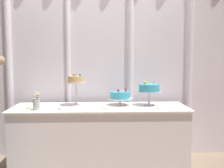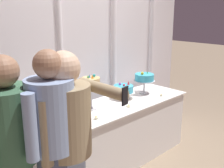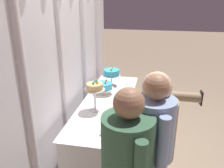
{
  "view_description": "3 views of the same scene",
  "coord_description": "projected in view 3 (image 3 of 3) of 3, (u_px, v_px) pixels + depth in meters",
  "views": [
    {
      "loc": [
        0.01,
        -3.05,
        1.35
      ],
      "look_at": [
        0.15,
        0.15,
        1.04
      ],
      "focal_mm": 42.23,
      "sensor_mm": 36.0,
      "label": 1
    },
    {
      "loc": [
        -2.2,
        -2.1,
        1.88
      ],
      "look_at": [
        -0.03,
        0.12,
        1.02
      ],
      "focal_mm": 44.42,
      "sensor_mm": 36.0,
      "label": 2
    },
    {
      "loc": [
        -2.92,
        -0.55,
        2.18
      ],
      "look_at": [
        0.19,
        0.06,
        0.95
      ],
      "focal_mm": 38.24,
      "sensor_mm": 36.0,
      "label": 3
    }
  ],
  "objects": [
    {
      "name": "cake_display_leftmost",
      "position": [
        95.0,
        89.0,
        2.93
      ],
      "size": [
        0.26,
        0.26,
        0.41
      ],
      "color": "silver",
      "rests_on": "cake_table"
    },
    {
      "name": "tealight_far_right",
      "position": [
        127.0,
        84.0,
        3.87
      ],
      "size": [
        0.04,
        0.04,
        0.03
      ],
      "color": "beige",
      "rests_on": "cake_table"
    },
    {
      "name": "guest_girl_blue_dress",
      "position": [
        153.0,
        152.0,
        2.08
      ],
      "size": [
        0.51,
        0.63,
        1.61
      ],
      "color": "#93ADD6",
      "rests_on": "ground_plane"
    },
    {
      "name": "tealight_far_left",
      "position": [
        101.0,
        134.0,
        2.51
      ],
      "size": [
        0.05,
        0.05,
        0.04
      ],
      "color": "beige",
      "rests_on": "cake_table"
    },
    {
      "name": "cake_display_rightmost",
      "position": [
        112.0,
        73.0,
        3.79
      ],
      "size": [
        0.28,
        0.28,
        0.31
      ],
      "color": "silver",
      "rests_on": "cake_table"
    },
    {
      "name": "guest_man_dark_suit",
      "position": [
        151.0,
        158.0,
        1.97
      ],
      "size": [
        0.47,
        0.43,
        1.63
      ],
      "color": "#4C5675",
      "rests_on": "ground_plane"
    },
    {
      "name": "flower_vase",
      "position": [
        109.0,
        123.0,
        2.58
      ],
      "size": [
        0.09,
        0.11,
        0.21
      ],
      "color": "#B2C1B2",
      "rests_on": "cake_table"
    },
    {
      "name": "cake_display_center",
      "position": [
        104.0,
        86.0,
        3.5
      ],
      "size": [
        0.29,
        0.29,
        0.22
      ],
      "color": "silver",
      "rests_on": "cake_table"
    },
    {
      "name": "cake_table",
      "position": [
        107.0,
        125.0,
        3.44
      ],
      "size": [
        2.12,
        0.66,
        0.77
      ],
      "color": "white",
      "rests_on": "ground_plane"
    },
    {
      "name": "tealight_near_right",
      "position": [
        119.0,
        100.0,
        3.32
      ],
      "size": [
        0.05,
        0.05,
        0.03
      ],
      "color": "beige",
      "rests_on": "cake_table"
    },
    {
      "name": "draped_curtain",
      "position": [
        72.0,
        47.0,
        3.12
      ],
      "size": [
        3.65,
        0.17,
        2.84
      ],
      "color": "white",
      "rests_on": "ground_plane"
    },
    {
      "name": "tealight_near_left",
      "position": [
        113.0,
        118.0,
        2.84
      ],
      "size": [
        0.04,
        0.04,
        0.04
      ],
      "color": "beige",
      "rests_on": "cake_table"
    },
    {
      "name": "ground_plane",
      "position": [
        114.0,
        148.0,
        3.56
      ],
      "size": [
        24.0,
        24.0,
        0.0
      ],
      "primitive_type": "plane",
      "color": "gray"
    }
  ]
}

